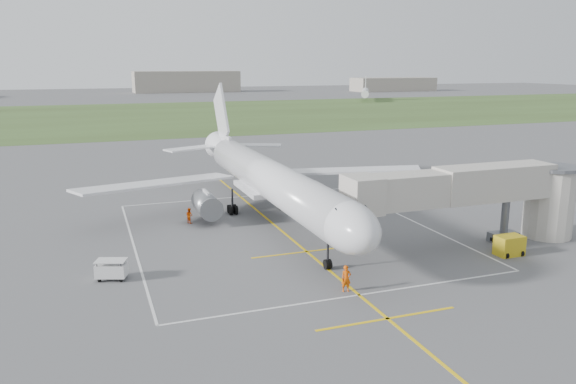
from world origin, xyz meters
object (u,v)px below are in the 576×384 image
object	(u,v)px
airliner	(268,179)
gpu_unit	(509,246)
ramp_worker_nose	(346,279)
ramp_worker_wing	(189,216)
baggage_cart	(112,270)
jet_bridge	(486,193)

from	to	relation	value
airliner	gpu_unit	world-z (taller)	airliner
gpu_unit	ramp_worker_nose	world-z (taller)	ramp_worker_nose
ramp_worker_wing	gpu_unit	bearing A→B (deg)	-159.04
airliner	baggage_cart	size ratio (longest dim) A/B	18.40
airliner	gpu_unit	bearing A→B (deg)	-47.62
ramp_worker_wing	airliner	bearing A→B (deg)	-132.35
baggage_cart	ramp_worker_wing	distance (m)	15.79
baggage_cart	airliner	bearing A→B (deg)	55.26
airliner	ramp_worker_wing	distance (m)	8.91
ramp_worker_nose	ramp_worker_wing	distance (m)	22.76
airliner	ramp_worker_wing	size ratio (longest dim) A/B	29.21
airliner	gpu_unit	xyz separation A→B (m)	(15.91, -17.43, -3.55)
gpu_unit	ramp_worker_nose	bearing A→B (deg)	-172.42
jet_bridge	ramp_worker_nose	distance (m)	17.64
gpu_unit	baggage_cart	xyz separation A→B (m)	(-32.15, 5.68, -0.05)
jet_bridge	ramp_worker_wing	world-z (taller)	jet_bridge
gpu_unit	ramp_worker_wing	xyz separation A→B (m)	(-23.88, 19.12, -0.04)
airliner	baggage_cart	xyz separation A→B (m)	(-16.24, -11.75, -3.60)
jet_bridge	baggage_cart	size ratio (longest dim) A/B	9.21
ramp_worker_wing	baggage_cart	bearing A→B (deg)	118.05
ramp_worker_nose	gpu_unit	bearing A→B (deg)	17.59
airliner	jet_bridge	distance (m)	21.22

